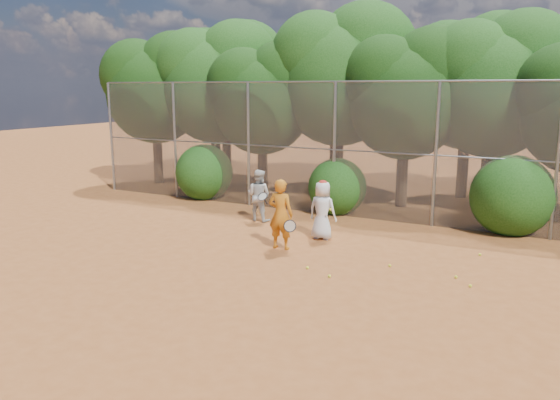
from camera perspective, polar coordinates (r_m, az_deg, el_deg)
The scene contains 23 objects.
ground at distance 11.22m, azimuth -1.44°, elevation -8.31°, with size 80.00×80.00×0.00m, color #954E21.
fence_back at distance 16.18m, azimuth 8.60°, elevation 5.24°, with size 20.05×0.09×4.03m.
tree_0 at distance 22.59m, azimuth -12.79°, elevation 11.66°, with size 4.38×3.81×6.00m.
tree_1 at distance 21.47m, azimuth -6.70°, elevation 12.50°, with size 4.64×4.03×6.35m.
tree_2 at distance 19.55m, azimuth -1.70°, elevation 10.96°, with size 3.99×3.47×5.47m.
tree_3 at distance 19.39m, azimuth 6.46°, elevation 13.28°, with size 4.89×4.26×6.70m.
tree_4 at distance 18.03m, azimuth 13.22°, elevation 11.15°, with size 4.19×3.64×5.73m.
tree_5 at distance 18.36m, azimuth 21.65°, elevation 11.56°, with size 4.51×3.92×6.17m.
tree_9 at distance 23.94m, azimuth -5.55°, elevation 12.85°, with size 4.83×4.20×6.62m.
tree_10 at distance 21.81m, azimuth 6.14°, elevation 13.72°, with size 5.15×4.48×7.06m.
tree_11 at distance 20.08m, azimuth 19.31°, elevation 12.00°, with size 4.64×4.03×6.35m.
bush_0 at distance 19.30m, azimuth -7.92°, elevation 3.14°, with size 2.00×2.00×2.00m, color #174210.
bush_1 at distance 16.93m, azimuth 6.00°, elevation 1.65°, with size 1.80×1.80×1.80m, color #174210.
bush_2 at distance 15.78m, azimuth 23.11°, elevation 0.76°, with size 2.20×2.20×2.20m, color #174210.
player_yellow at distance 13.07m, azimuth 0.07°, elevation -1.50°, with size 0.82×0.52×1.71m.
player_teen at distance 13.98m, azimuth 4.45°, elevation -1.04°, with size 0.75×0.50×1.54m.
player_white at distance 15.87m, azimuth -2.24°, elevation 0.50°, with size 0.83×0.72×1.51m.
ball_0 at distance 11.41m, azimuth 19.26°, elevation -8.46°, with size 0.07×0.07×0.07m, color yellow.
ball_1 at distance 12.19m, azimuth 11.40°, elevation -6.72°, with size 0.07×0.07×0.07m, color yellow.
ball_2 at distance 11.35m, azimuth 5.18°, elevation -7.93°, with size 0.07×0.07×0.07m, color yellow.
ball_3 at distance 11.82m, azimuth 17.91°, elevation -7.67°, with size 0.07×0.07×0.07m, color yellow.
ball_4 at distance 11.83m, azimuth 2.89°, elevation -7.07°, with size 0.07×0.07×0.07m, color yellow.
ball_5 at distance 13.52m, azimuth 20.16°, elevation -5.37°, with size 0.07×0.07×0.07m, color yellow.
Camera 1 is at (5.15, -9.20, 3.84)m, focal length 35.00 mm.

